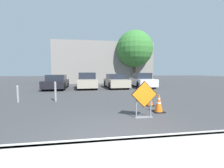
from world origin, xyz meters
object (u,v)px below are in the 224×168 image
at_px(traffic_cone_nearest, 159,103).
at_px(parked_car_nearest, 56,82).
at_px(road_closed_sign, 144,98).
at_px(parked_car_third, 116,81).
at_px(bollard_nearest, 55,91).
at_px(parked_car_second, 87,81).
at_px(bollard_second, 18,93).
at_px(traffic_cone_second, 150,100).
at_px(parked_car_fourth, 142,80).

xyz_separation_m(traffic_cone_nearest, parked_car_nearest, (-5.84, 9.27, 0.27)).
relative_size(road_closed_sign, parked_car_third, 0.32).
bearing_deg(bollard_nearest, parked_car_second, 75.80).
distance_m(road_closed_sign, traffic_cone_nearest, 1.11).
bearing_deg(bollard_second, parked_car_third, 44.80).
bearing_deg(bollard_nearest, traffic_cone_second, -20.68).
bearing_deg(bollard_nearest, bollard_second, 180.00).
xyz_separation_m(parked_car_third, bollard_second, (-6.40, -6.36, -0.18)).
relative_size(parked_car_nearest, bollard_second, 4.73).
bearing_deg(parked_car_fourth, road_closed_sign, 71.74).
xyz_separation_m(road_closed_sign, bollard_nearest, (-3.73, 3.55, -0.13)).
xyz_separation_m(traffic_cone_second, parked_car_fourth, (2.67, 8.51, 0.40)).
xyz_separation_m(traffic_cone_second, parked_car_second, (-3.08, 8.19, 0.42)).
bearing_deg(road_closed_sign, bollard_second, 147.84).
distance_m(traffic_cone_nearest, bollard_second, 7.12).
bearing_deg(parked_car_second, parked_car_fourth, -179.26).
height_order(traffic_cone_second, bollard_second, bollard_second).
height_order(parked_car_third, bollard_nearest, parked_car_third).
bearing_deg(traffic_cone_second, parked_car_third, 91.43).
bearing_deg(bollard_nearest, parked_car_fourth, 42.43).
distance_m(road_closed_sign, bollard_nearest, 5.15).
bearing_deg(parked_car_second, road_closed_sign, 99.46).
bearing_deg(parked_car_nearest, traffic_cone_nearest, 120.71).
xyz_separation_m(road_closed_sign, traffic_cone_nearest, (0.86, 0.63, -0.34)).
relative_size(parked_car_third, bollard_second, 4.56).
height_order(road_closed_sign, bollard_second, road_closed_sign).
relative_size(traffic_cone_second, parked_car_second, 0.15).
bearing_deg(parked_car_nearest, bollard_second, 82.59).
xyz_separation_m(parked_car_third, bollard_nearest, (-4.50, -6.36, -0.09)).
distance_m(traffic_cone_second, parked_car_fourth, 8.93).
bearing_deg(traffic_cone_nearest, parked_car_nearest, 122.21).
height_order(parked_car_second, parked_car_fourth, parked_car_second).
bearing_deg(bollard_nearest, road_closed_sign, -43.54).
distance_m(traffic_cone_nearest, parked_car_second, 9.80).
bearing_deg(traffic_cone_second, parked_car_second, 110.60).
bearing_deg(parked_car_third, parked_car_fourth, -176.12).
bearing_deg(parked_car_second, traffic_cone_nearest, 105.13).
bearing_deg(parked_car_third, parked_car_second, -4.66).
bearing_deg(parked_car_second, parked_car_nearest, -1.22).
height_order(road_closed_sign, parked_car_nearest, parked_car_nearest).
relative_size(road_closed_sign, traffic_cone_nearest, 1.74).
xyz_separation_m(parked_car_nearest, parked_car_third, (5.75, 0.01, 0.03)).
height_order(traffic_cone_second, parked_car_third, parked_car_third).
height_order(parked_car_third, parked_car_fourth, parked_car_fourth).
xyz_separation_m(parked_car_nearest, parked_car_fourth, (8.62, 0.39, 0.06)).
xyz_separation_m(parked_car_third, parked_car_fourth, (2.88, 0.38, 0.03)).
xyz_separation_m(traffic_cone_nearest, parked_car_fourth, (2.78, 9.66, 0.33)).
bearing_deg(traffic_cone_nearest, road_closed_sign, -143.90).
height_order(road_closed_sign, parked_car_third, parked_car_third).
distance_m(traffic_cone_nearest, parked_car_fourth, 10.06).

